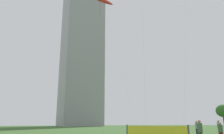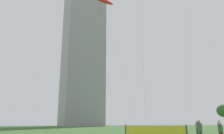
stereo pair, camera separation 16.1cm
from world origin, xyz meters
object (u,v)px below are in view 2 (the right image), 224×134
(park_tree_1, at_px, (224,111))
(person_standing_4, at_px, (220,127))
(person_standing_3, at_px, (200,130))
(person_standing_1, at_px, (197,127))
(kite_flying_2, at_px, (101,0))
(person_standing_0, at_px, (221,130))
(distant_highrise_0, at_px, (83,35))

(park_tree_1, bearing_deg, person_standing_4, -146.59)
(person_standing_4, bearing_deg, person_standing_3, 133.44)
(person_standing_1, distance_m, person_standing_3, 10.30)
(person_standing_3, distance_m, park_tree_1, 25.70)
(kite_flying_2, relative_size, park_tree_1, 5.05)
(person_standing_0, distance_m, park_tree_1, 23.10)
(person_standing_4, height_order, park_tree_1, park_tree_1)
(person_standing_4, bearing_deg, kite_flying_2, 47.73)
(person_standing_3, relative_size, person_standing_4, 0.94)
(park_tree_1, bearing_deg, person_standing_0, -144.83)
(person_standing_4, distance_m, park_tree_1, 14.17)
(person_standing_1, relative_size, kite_flying_2, 0.07)
(person_standing_3, distance_m, distant_highrise_0, 110.10)
(person_standing_0, height_order, park_tree_1, park_tree_1)
(person_standing_1, relative_size, park_tree_1, 0.38)
(person_standing_0, bearing_deg, person_standing_4, -73.39)
(park_tree_1, xyz_separation_m, distant_highrise_0, (2.16, 82.43, 45.67))
(kite_flying_2, height_order, park_tree_1, kite_flying_2)
(person_standing_3, height_order, park_tree_1, park_tree_1)
(person_standing_1, distance_m, park_tree_1, 15.80)
(park_tree_1, distance_m, distant_highrise_0, 94.26)
(person_standing_4, bearing_deg, park_tree_1, -43.92)
(person_standing_0, height_order, person_standing_4, person_standing_4)
(kite_flying_2, bearing_deg, person_standing_3, -90.95)
(person_standing_1, height_order, park_tree_1, park_tree_1)
(person_standing_3, relative_size, kite_flying_2, 0.07)
(person_standing_0, height_order, distant_highrise_0, distant_highrise_0)
(kite_flying_2, bearing_deg, person_standing_1, -60.46)
(person_standing_0, relative_size, distant_highrise_0, 0.02)
(person_standing_0, xyz_separation_m, kite_flying_2, (-2.56, 19.31, 21.99))
(park_tree_1, bearing_deg, person_standing_1, -155.04)
(person_standing_0, bearing_deg, person_standing_3, 76.88)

